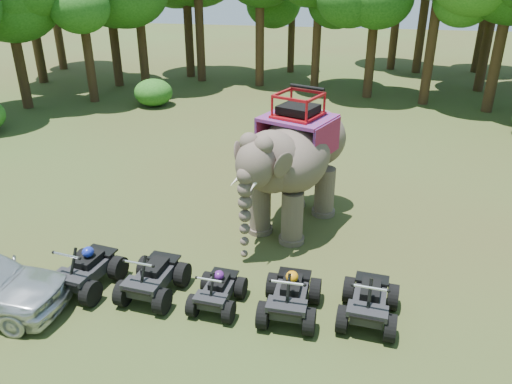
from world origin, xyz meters
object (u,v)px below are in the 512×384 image
at_px(atv_1, 153,272).
at_px(atv_2, 217,286).
at_px(atv_0, 86,265).
at_px(elephant, 295,160).
at_px(atv_3, 291,290).
at_px(atv_4, 370,296).

distance_m(atv_1, atv_2, 1.74).
bearing_deg(atv_1, atv_0, -173.51).
height_order(elephant, atv_3, elephant).
relative_size(atv_2, atv_3, 0.84).
bearing_deg(atv_0, atv_3, 8.11).
bearing_deg(atv_3, atv_0, -179.54).
bearing_deg(atv_2, atv_1, -179.86).
relative_size(atv_1, atv_2, 1.18).
relative_size(elephant, atv_2, 3.38).
distance_m(atv_0, atv_2, 3.58).
bearing_deg(atv_3, elephant, 97.77).
bearing_deg(atv_0, elephant, 52.26).
height_order(atv_1, atv_2, atv_1).
bearing_deg(atv_1, atv_2, 1.60).
height_order(elephant, atv_1, elephant).
bearing_deg(atv_4, atv_3, -169.29).
xyz_separation_m(atv_3, atv_4, (1.87, 0.16, -0.00)).
bearing_deg(atv_3, atv_2, -177.72).
relative_size(atv_1, atv_3, 0.99).
bearing_deg(elephant, atv_2, -83.20).
xyz_separation_m(atv_0, atv_4, (7.25, 0.05, -0.00)).
height_order(atv_0, atv_4, atv_0).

